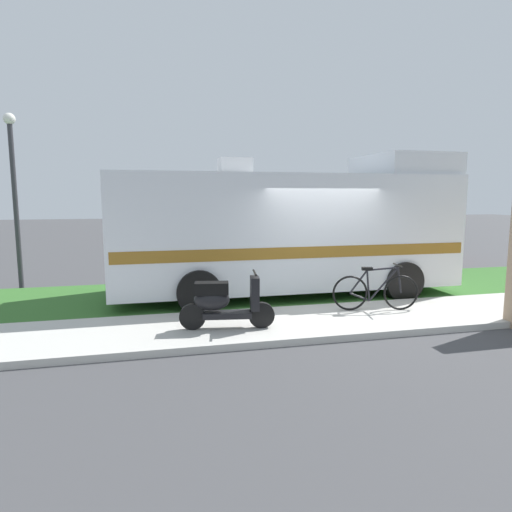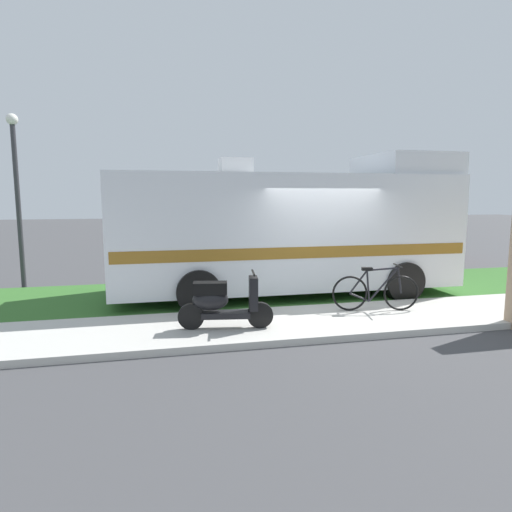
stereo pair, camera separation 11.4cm
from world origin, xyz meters
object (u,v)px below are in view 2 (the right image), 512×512
(bicycle, at_px, (376,291))
(pickup_truck_near, at_px, (370,235))
(motorhome_rv, at_px, (290,229))
(street_lamp_post, at_px, (17,184))
(scooter, at_px, (222,302))

(bicycle, height_order, pickup_truck_near, pickup_truck_near)
(motorhome_rv, xyz_separation_m, bicycle, (1.08, -2.14, -1.07))
(pickup_truck_near, distance_m, street_lamp_post, 11.23)
(scooter, relative_size, bicycle, 0.96)
(pickup_truck_near, bearing_deg, scooter, -131.65)
(scooter, bearing_deg, street_lamp_post, 131.50)
(bicycle, relative_size, pickup_truck_near, 0.29)
(scooter, distance_m, street_lamp_post, 6.99)
(motorhome_rv, distance_m, bicycle, 2.62)
(motorhome_rv, xyz_separation_m, street_lamp_post, (-6.43, 2.37, 1.06))
(street_lamp_post, bearing_deg, pickup_truck_near, 11.70)
(scooter, bearing_deg, bicycle, 9.15)
(bicycle, xyz_separation_m, street_lamp_post, (-7.51, 4.51, 2.13))
(motorhome_rv, height_order, scooter, motorhome_rv)
(motorhome_rv, relative_size, pickup_truck_near, 1.36)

